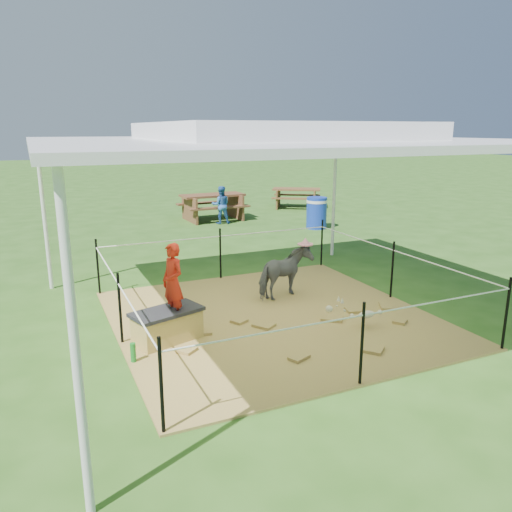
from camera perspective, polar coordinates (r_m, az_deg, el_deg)
name	(u,v)px	position (r m, az deg, el deg)	size (l,w,h in m)	color
ground	(272,319)	(7.69, 1.85, -7.17)	(90.00, 90.00, 0.00)	#2D5919
hay_patch	(272,318)	(7.68, 1.86, -7.06)	(4.60, 4.60, 0.03)	brown
canopy_tent	(274,138)	(7.15, 2.03, 13.32)	(6.30, 6.30, 2.90)	silver
rope_fence	(272,278)	(7.48, 1.89, -2.57)	(4.54, 4.54, 1.00)	black
straw_bale	(167,327)	(6.90, -10.08, -7.99)	(0.88, 0.44, 0.39)	#AC863E
dark_cloth	(167,312)	(6.82, -10.16, -6.28)	(0.94, 0.49, 0.05)	black
woman	(173,275)	(6.68, -9.52, -2.14)	(0.38, 0.25, 1.05)	red
green_bottle	(133,352)	(6.42, -13.86, -10.65)	(0.07, 0.07, 0.24)	#1B7D26
pony	(285,273)	(8.42, 3.34, -1.94)	(0.46, 1.02, 0.86)	#4A4A4E
pink_hat	(285,244)	(8.30, 3.39, 1.33)	(0.27, 0.27, 0.12)	pink
foal	(367,313)	(7.38, 12.53, -6.36)	(0.81, 0.45, 0.45)	#C9B893
trash_barrel	(317,213)	(14.59, 6.93, 4.92)	(0.58, 0.58, 0.91)	#1737AD
picnic_table_near	(213,207)	(15.93, -4.98, 5.60)	(1.96, 1.42, 0.82)	brown
picnic_table_far	(296,198)	(18.39, 4.63, 6.61)	(1.71, 1.23, 0.71)	brown
distant_person	(221,205)	(15.23, -4.02, 5.84)	(0.56, 0.43, 1.14)	#2F62B0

